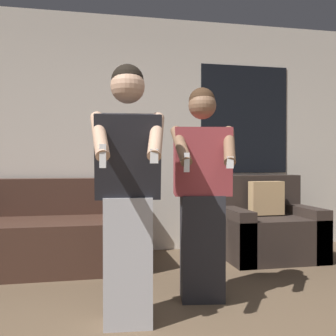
{
  "coord_description": "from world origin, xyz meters",
  "views": [
    {
      "loc": [
        -0.55,
        -1.46,
        1.02
      ],
      "look_at": [
        -0.01,
        1.18,
        0.98
      ],
      "focal_mm": 42.0,
      "sensor_mm": 36.0,
      "label": 1
    }
  ],
  "objects_px": {
    "person_right": "(202,193)",
    "armchair": "(267,229)",
    "couch": "(40,236)",
    "person_left": "(128,193)"
  },
  "relations": [
    {
      "from": "couch",
      "to": "armchair",
      "type": "height_order",
      "value": "armchair"
    },
    {
      "from": "couch",
      "to": "armchair",
      "type": "distance_m",
      "value": 2.36
    },
    {
      "from": "person_right",
      "to": "armchair",
      "type": "bearing_deg",
      "value": 46.59
    },
    {
      "from": "couch",
      "to": "person_left",
      "type": "bearing_deg",
      "value": -65.69
    },
    {
      "from": "person_right",
      "to": "couch",
      "type": "bearing_deg",
      "value": 136.95
    },
    {
      "from": "armchair",
      "to": "person_right",
      "type": "height_order",
      "value": "person_right"
    },
    {
      "from": "couch",
      "to": "person_left",
      "type": "distance_m",
      "value": 1.79
    },
    {
      "from": "armchair",
      "to": "person_right",
      "type": "bearing_deg",
      "value": -133.41
    },
    {
      "from": "armchair",
      "to": "person_left",
      "type": "bearing_deg",
      "value": -138.26
    },
    {
      "from": "armchair",
      "to": "person_left",
      "type": "distance_m",
      "value": 2.27
    }
  ]
}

